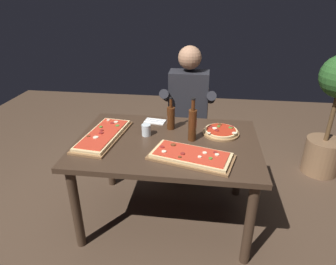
# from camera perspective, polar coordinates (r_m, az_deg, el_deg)

# --- Properties ---
(ground_plane) EXTENTS (6.40, 6.40, 0.00)m
(ground_plane) POSITION_cam_1_polar(r_m,az_deg,el_deg) (2.69, -0.14, -15.81)
(ground_plane) COLOR #4C3828
(dining_table) EXTENTS (1.40, 0.96, 0.74)m
(dining_table) POSITION_cam_1_polar(r_m,az_deg,el_deg) (2.31, -0.16, -3.78)
(dining_table) COLOR #3D2B1E
(dining_table) RESTS_ON ground_plane
(pizza_rectangular_front) EXTENTS (0.63, 0.41, 0.05)m
(pizza_rectangular_front) POSITION_cam_1_polar(r_m,az_deg,el_deg) (2.04, 4.50, -4.53)
(pizza_rectangular_front) COLOR brown
(pizza_rectangular_front) RESTS_ON dining_table
(pizza_rectangular_left) EXTENTS (0.33, 0.65, 0.05)m
(pizza_rectangular_left) POSITION_cam_1_polar(r_m,az_deg,el_deg) (2.36, -12.44, -0.54)
(pizza_rectangular_left) COLOR brown
(pizza_rectangular_left) RESTS_ON dining_table
(pizza_round_far) EXTENTS (0.29, 0.29, 0.05)m
(pizza_round_far) POSITION_cam_1_polar(r_m,az_deg,el_deg) (2.41, 10.21, 0.17)
(pizza_round_far) COLOR olive
(pizza_round_far) RESTS_ON dining_table
(wine_bottle_dark) EXTENTS (0.06, 0.06, 0.34)m
(wine_bottle_dark) POSITION_cam_1_polar(r_m,az_deg,el_deg) (2.23, 4.76, 1.67)
(wine_bottle_dark) COLOR #47230F
(wine_bottle_dark) RESTS_ON dining_table
(oil_bottle_amber) EXTENTS (0.07, 0.07, 0.28)m
(oil_bottle_amber) POSITION_cam_1_polar(r_m,az_deg,el_deg) (2.43, 0.65, 2.97)
(oil_bottle_amber) COLOR #47230F
(oil_bottle_amber) RESTS_ON dining_table
(tumbler_near_camera) EXTENTS (0.07, 0.07, 0.09)m
(tumbler_near_camera) POSITION_cam_1_polar(r_m,az_deg,el_deg) (2.34, -4.24, 0.49)
(tumbler_near_camera) COLOR silver
(tumbler_near_camera) RESTS_ON dining_table
(napkin_cutlery_set) EXTENTS (0.19, 0.14, 0.01)m
(napkin_cutlery_set) POSITION_cam_1_polar(r_m,az_deg,el_deg) (2.60, -2.55, 2.19)
(napkin_cutlery_set) COLOR white
(napkin_cutlery_set) RESTS_ON dining_table
(diner_chair) EXTENTS (0.44, 0.44, 0.87)m
(diner_chair) POSITION_cam_1_polar(r_m,az_deg,el_deg) (3.13, 3.90, 1.29)
(diner_chair) COLOR #3D2B1E
(diner_chair) RESTS_ON ground_plane
(seated_diner) EXTENTS (0.53, 0.41, 1.33)m
(seated_diner) POSITION_cam_1_polar(r_m,az_deg,el_deg) (2.92, 3.89, 4.88)
(seated_diner) COLOR #23232D
(seated_diner) RESTS_ON ground_plane
(potted_plant_corner) EXTENTS (0.41, 0.41, 1.26)m
(potted_plant_corner) POSITION_cam_1_polar(r_m,az_deg,el_deg) (3.35, 29.35, 3.42)
(potted_plant_corner) COLOR #846042
(potted_plant_corner) RESTS_ON ground_plane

